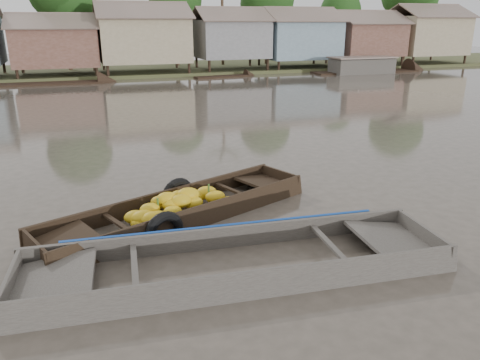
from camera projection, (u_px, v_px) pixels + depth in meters
name	position (u px, v px, depth m)	size (l,w,h in m)	color
ground	(227.00, 235.00, 9.20)	(120.00, 120.00, 0.00)	#463F36
riverbank	(146.00, 33.00, 37.69)	(120.00, 12.47, 10.22)	#384723
banana_boat	(177.00, 211.00, 9.90)	(6.24, 3.69, 0.87)	black
viewer_boat	(238.00, 267.00, 7.89)	(7.30, 2.47, 0.58)	#3C3733
distant_boats	(294.00, 74.00, 34.76)	(46.98, 15.09, 1.38)	black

